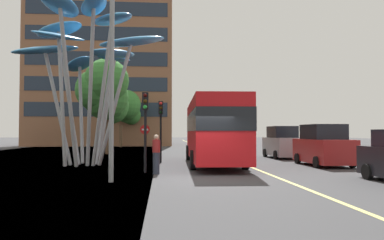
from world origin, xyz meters
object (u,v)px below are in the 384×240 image
leaf_sculpture (88,49)px  street_lamp (120,44)px  red_bus (213,128)px  pedestrian (156,154)px  no_entry_sign (145,137)px  traffic_light_kerb_near (145,115)px  traffic_light_kerb_far (161,118)px  car_parked_far (282,143)px  car_parked_mid (323,146)px

leaf_sculpture → street_lamp: bearing=-70.3°
red_bus → street_lamp: 8.97m
leaf_sculpture → pedestrian: (3.93, -4.79, -5.63)m
leaf_sculpture → street_lamp: (2.62, -7.31, -1.38)m
leaf_sculpture → street_lamp: 7.89m
leaf_sculpture → pedestrian: size_ratio=5.08×
red_bus → no_entry_sign: (-3.95, 2.35, -0.54)m
traffic_light_kerb_near → street_lamp: size_ratio=0.44×
street_lamp → traffic_light_kerb_far: bearing=79.9°
traffic_light_kerb_near → car_parked_far: bearing=44.2°
car_parked_mid → street_lamp: street_lamp is taller
street_lamp → car_parked_far: bearing=50.0°
traffic_light_kerb_far → car_parked_mid: (8.89, -2.35, -1.61)m
traffic_light_kerb_far → car_parked_mid: bearing=-14.8°
traffic_light_kerb_near → street_lamp: (-0.80, -2.96, 2.50)m
car_parked_far → pedestrian: 12.85m
traffic_light_kerb_far → pedestrian: traffic_light_kerb_far is taller
no_entry_sign → car_parked_far: bearing=14.2°
street_lamp → no_entry_sign: (0.49, 9.52, -3.58)m
street_lamp → pedestrian: street_lamp is taller
car_parked_mid → pedestrian: car_parked_mid is taller
leaf_sculpture → car_parked_far: bearing=20.1°
pedestrian → no_entry_sign: size_ratio=0.75×
traffic_light_kerb_near → traffic_light_kerb_far: traffic_light_kerb_far is taller
leaf_sculpture → traffic_light_kerb_near: bearing=-51.8°
red_bus → car_parked_mid: (5.92, -1.25, -1.02)m
leaf_sculpture → car_parked_far: leaf_sculpture is taller
red_bus → traffic_light_kerb_near: size_ratio=3.12×
car_parked_far → no_entry_sign: bearing=-165.8°
street_lamp → pedestrian: (1.31, 2.52, -4.25)m
traffic_light_kerb_near → no_entry_sign: 6.66m
car_parked_mid → street_lamp: 12.61m
traffic_light_kerb_far → traffic_light_kerb_near: bearing=-97.2°
no_entry_sign → street_lamp: bearing=-92.9°
traffic_light_kerb_near → car_parked_far: (9.24, 8.98, -1.57)m
traffic_light_kerb_near → pedestrian: (0.50, -0.44, -1.75)m
traffic_light_kerb_far → street_lamp: bearing=-100.1°
red_bus → car_parked_mid: size_ratio=2.59×
car_parked_mid → traffic_light_kerb_near: bearing=-162.8°
red_bus → traffic_light_kerb_near: red_bus is taller
car_parked_far → pedestrian: size_ratio=2.44×
leaf_sculpture → street_lamp: leaf_sculpture is taller
traffic_light_kerb_near → car_parked_far: 12.98m
pedestrian → car_parked_far: bearing=47.2°
traffic_light_kerb_near → car_parked_far: traffic_light_kerb_near is taller
red_bus → street_lamp: bearing=-121.7°
no_entry_sign → pedestrian: bearing=-83.4°
leaf_sculpture → traffic_light_kerb_far: leaf_sculpture is taller
traffic_light_kerb_far → pedestrian: bearing=-91.7°
traffic_light_kerb_near → no_entry_sign: size_ratio=1.57×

